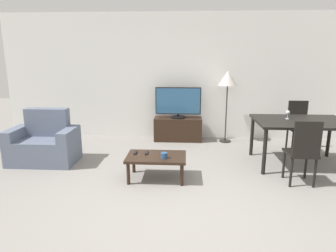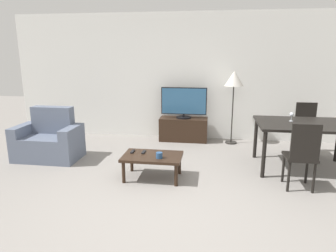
# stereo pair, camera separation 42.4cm
# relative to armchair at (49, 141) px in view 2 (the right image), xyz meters

# --- Properties ---
(ground_plane) EXTENTS (18.00, 18.00, 0.00)m
(ground_plane) POSITION_rel_armchair_xyz_m (2.34, -1.58, -0.32)
(ground_plane) COLOR gray
(wall_back) EXTENTS (7.86, 0.06, 2.70)m
(wall_back) POSITION_rel_armchair_xyz_m (2.34, 1.79, 1.03)
(wall_back) COLOR white
(wall_back) RESTS_ON ground_plane
(armchair) EXTENTS (1.10, 0.67, 0.91)m
(armchair) POSITION_rel_armchair_xyz_m (0.00, 0.00, 0.00)
(armchair) COLOR slate
(armchair) RESTS_ON ground_plane
(tv_stand) EXTENTS (1.02, 0.43, 0.50)m
(tv_stand) POSITION_rel_armchair_xyz_m (2.27, 1.50, -0.07)
(tv_stand) COLOR black
(tv_stand) RESTS_ON ground_plane
(tv) EXTENTS (0.97, 0.32, 0.66)m
(tv) POSITION_rel_armchair_xyz_m (2.27, 1.50, 0.51)
(tv) COLOR black
(tv) RESTS_ON tv_stand
(coffee_table) EXTENTS (0.88, 0.56, 0.36)m
(coffee_table) POSITION_rel_armchair_xyz_m (2.00, -0.61, -0.00)
(coffee_table) COLOR black
(coffee_table) RESTS_ON ground_plane
(dining_table) EXTENTS (1.50, 1.04, 0.77)m
(dining_table) POSITION_rel_armchair_xyz_m (4.34, 0.12, 0.37)
(dining_table) COLOR black
(dining_table) RESTS_ON ground_plane
(dining_chair_near) EXTENTS (0.40, 0.40, 0.96)m
(dining_chair_near) POSITION_rel_armchair_xyz_m (4.08, -0.71, 0.21)
(dining_chair_near) COLOR black
(dining_chair_near) RESTS_ON ground_plane
(dining_chair_far) EXTENTS (0.40, 0.40, 0.96)m
(dining_chair_far) POSITION_rel_armchair_xyz_m (4.61, 0.95, 0.21)
(dining_chair_far) COLOR black
(dining_chair_far) RESTS_ON ground_plane
(floor_lamp) EXTENTS (0.38, 0.38, 1.51)m
(floor_lamp) POSITION_rel_armchair_xyz_m (3.28, 1.44, 0.99)
(floor_lamp) COLOR black
(floor_lamp) RESTS_ON ground_plane
(remote_primary) EXTENTS (0.04, 0.15, 0.02)m
(remote_primary) POSITION_rel_armchair_xyz_m (1.85, -0.51, 0.05)
(remote_primary) COLOR black
(remote_primary) RESTS_ON coffee_table
(remote_secondary) EXTENTS (0.04, 0.15, 0.02)m
(remote_secondary) POSITION_rel_armchair_xyz_m (1.67, -0.51, 0.05)
(remote_secondary) COLOR black
(remote_secondary) RESTS_ON coffee_table
(cup_white_near) EXTENTS (0.10, 0.10, 0.08)m
(cup_white_near) POSITION_rel_armchair_xyz_m (2.13, -0.72, 0.09)
(cup_white_near) COLOR navy
(cup_white_near) RESTS_ON coffee_table
(wine_glass_left) EXTENTS (0.07, 0.07, 0.15)m
(wine_glass_left) POSITION_rel_armchair_xyz_m (4.14, 0.23, 0.55)
(wine_glass_left) COLOR silver
(wine_glass_left) RESTS_ON dining_table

